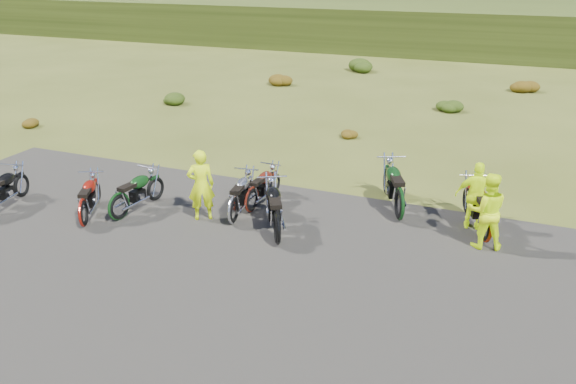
% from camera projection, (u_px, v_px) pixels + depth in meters
% --- Properties ---
extents(ground, '(300.00, 300.00, 0.00)m').
position_uv_depth(ground, '(246.00, 254.00, 12.32)').
color(ground, '#434A18').
rests_on(ground, ground).
extents(gravel_pad, '(20.00, 12.00, 0.04)m').
position_uv_depth(gravel_pad, '(199.00, 301.00, 10.61)').
color(gravel_pad, black).
rests_on(gravel_pad, ground).
extents(hill_slope, '(300.00, 45.97, 9.37)m').
position_uv_depth(hill_slope, '(468.00, 25.00, 55.15)').
color(hill_slope, '#2A3812').
rests_on(hill_slope, ground).
extents(shrub_0, '(0.77, 0.77, 0.45)m').
position_uv_depth(shrub_0, '(33.00, 121.00, 21.52)').
color(shrub_0, '#5B360B').
rests_on(shrub_0, ground).
extents(shrub_1, '(1.03, 1.03, 0.61)m').
position_uv_depth(shrub_1, '(173.00, 97.00, 25.03)').
color(shrub_1, '#1B330C').
rests_on(shrub_1, ground).
extents(shrub_2, '(1.30, 1.30, 0.77)m').
position_uv_depth(shrub_2, '(279.00, 78.00, 28.53)').
color(shrub_2, '#5B360B').
rests_on(shrub_2, ground).
extents(shrub_3, '(1.56, 1.56, 0.92)m').
position_uv_depth(shrub_3, '(361.00, 64.00, 32.04)').
color(shrub_3, '#1B330C').
rests_on(shrub_3, ground).
extents(shrub_4, '(0.77, 0.77, 0.45)m').
position_uv_depth(shrub_4, '(347.00, 132.00, 20.25)').
color(shrub_4, '#5B360B').
rests_on(shrub_4, ground).
extents(shrub_5, '(1.03, 1.03, 0.61)m').
position_uv_depth(shrub_5, '(449.00, 104.00, 23.76)').
color(shrub_5, '#1B330C').
rests_on(shrub_5, ground).
extents(shrub_6, '(1.30, 1.30, 0.77)m').
position_uv_depth(shrub_6, '(524.00, 84.00, 27.27)').
color(shrub_6, '#5B360B').
rests_on(shrub_6, ground).
extents(motorcycle_1, '(1.45, 2.03, 1.02)m').
position_uv_depth(motorcycle_1, '(85.00, 227.00, 13.56)').
color(motorcycle_1, maroon).
rests_on(motorcycle_1, ground).
extents(motorcycle_2, '(0.89, 2.07, 1.05)m').
position_uv_depth(motorcycle_2, '(121.00, 220.00, 13.88)').
color(motorcycle_2, black).
rests_on(motorcycle_2, ground).
extents(motorcycle_3, '(0.94, 2.06, 1.04)m').
position_uv_depth(motorcycle_3, '(234.00, 224.00, 13.70)').
color(motorcycle_3, '#A0A0A5').
rests_on(motorcycle_3, ground).
extents(motorcycle_4, '(0.76, 1.92, 0.99)m').
position_uv_depth(motorcycle_4, '(252.00, 212.00, 14.32)').
color(motorcycle_4, '#51170D').
rests_on(motorcycle_4, ground).
extents(motorcycle_5, '(1.73, 2.33, 1.18)m').
position_uv_depth(motorcycle_5, '(277.00, 244.00, 12.72)').
color(motorcycle_5, black).
rests_on(motorcycle_5, ground).
extents(motorcycle_6, '(1.47, 2.36, 1.17)m').
position_uv_depth(motorcycle_6, '(484.00, 242.00, 12.83)').
color(motorcycle_6, '#96240A').
rests_on(motorcycle_6, ground).
extents(motorcycle_7, '(1.65, 2.46, 1.23)m').
position_uv_depth(motorcycle_7, '(398.00, 220.00, 13.89)').
color(motorcycle_7, black).
rests_on(motorcycle_7, ground).
extents(person_middle, '(0.78, 0.72, 1.79)m').
position_uv_depth(person_middle, '(201.00, 186.00, 13.60)').
color(person_middle, '#D9FA0D').
rests_on(person_middle, ground).
extents(person_right_a, '(0.97, 0.83, 1.74)m').
position_uv_depth(person_right_a, '(486.00, 212.00, 12.26)').
color(person_right_a, '#D9FA0D').
rests_on(person_right_a, ground).
extents(person_right_b, '(0.99, 0.46, 1.65)m').
position_uv_depth(person_right_b, '(476.00, 197.00, 13.14)').
color(person_right_b, '#D9FA0D').
rests_on(person_right_b, ground).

